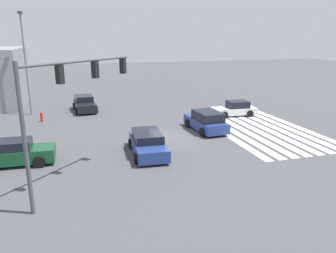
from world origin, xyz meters
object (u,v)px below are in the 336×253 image
Objects in this scene: traffic_signal_mast at (68,94)px; car_1 at (235,109)px; street_light_pole_a at (25,56)px; fire_hydrant at (42,117)px; car_2 at (148,143)px; car_3 at (206,121)px; car_6 at (85,104)px; car_5 at (14,153)px.

traffic_signal_mast is 1.54× the size of car_1.
fire_hydrant is (-3.29, -1.17, -5.14)m from street_light_pole_a.
fire_hydrant is (10.62, 7.17, -0.26)m from car_2.
traffic_signal_mast reaches higher than car_2.
car_6 is at bearing 37.41° from car_3.
street_light_pole_a is at bearing 93.76° from car_5.
car_1 is 0.92× the size of car_6.
car_1 is at bearing 61.71° from car_6.
car_3 is (3.83, -5.70, 0.09)m from car_2.
car_3 is (-4.04, 4.68, 0.14)m from car_1.
car_3 is 0.48× the size of street_light_pole_a.
car_2 is at bearing -3.93° from traffic_signal_mast.
traffic_signal_mast is at bearing 123.44° from car_3.
traffic_signal_mast is 18.35m from street_light_pole_a.
car_5 is at bearing 100.26° from car_3.
traffic_signal_mast reaches higher than car_5.
car_1 is 4.88× the size of fire_hydrant.
car_1 is 6.18m from car_3.
car_6 reaches higher than car_2.
traffic_signal_mast is 1.40× the size of car_3.
traffic_signal_mast reaches higher than car_1.
traffic_signal_mast reaches higher than fire_hydrant.
street_light_pole_a reaches higher than car_3.
street_light_pole_a is at bearing -145.54° from car_2.
street_light_pole_a is at bearing -14.13° from car_1.
car_1 is 0.86× the size of car_2.
car_2 is 0.51× the size of street_light_pole_a.
car_3 reaches higher than car_5.
car_2 is at bearing -149.05° from street_light_pole_a.
street_light_pole_a reaches higher than car_5.
car_6 is at bearing 73.22° from car_5.
car_2 is (4.05, -4.64, -4.13)m from traffic_signal_mast.
car_5 reaches higher than car_2.
street_light_pole_a reaches higher than car_2.
car_6 is at bearing -48.57° from fire_hydrant.
fire_hydrant is at bearing 87.71° from car_5.
car_5 reaches higher than car_1.
car_3 is 5.35× the size of fire_hydrant.
car_1 is 20.28m from street_light_pole_a.
car_6 is 5.21m from fire_hydrant.
car_1 is at bearing 130.68° from car_2.
car_1 is at bearing -6.57° from traffic_signal_mast.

